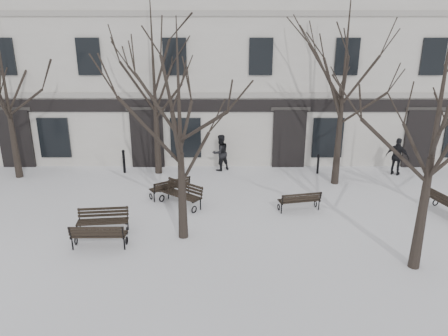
{
  "coord_description": "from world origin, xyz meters",
  "views": [
    {
      "loc": [
        0.31,
        -12.87,
        7.16
      ],
      "look_at": [
        0.29,
        3.0,
        1.64
      ],
      "focal_mm": 35.0,
      "sensor_mm": 36.0,
      "label": 1
    }
  ],
  "objects_px": {
    "bench_5": "(447,203)",
    "tree_2": "(441,97)",
    "tree_1": "(179,107)",
    "bench_0": "(103,220)",
    "bench_3": "(182,193)",
    "bench_4": "(170,187)",
    "bench_1": "(98,235)",
    "bench_2": "(300,200)"
  },
  "relations": [
    {
      "from": "bench_5",
      "to": "tree_2",
      "type": "bearing_deg",
      "value": 127.39
    },
    {
      "from": "tree_1",
      "to": "bench_5",
      "type": "distance_m",
      "value": 10.77
    },
    {
      "from": "tree_2",
      "to": "bench_0",
      "type": "height_order",
      "value": "tree_2"
    },
    {
      "from": "tree_1",
      "to": "bench_5",
      "type": "xyz_separation_m",
      "value": [
        9.84,
        1.75,
        -4.02
      ]
    },
    {
      "from": "bench_3",
      "to": "bench_4",
      "type": "distance_m",
      "value": 0.99
    },
    {
      "from": "bench_3",
      "to": "bench_1",
      "type": "bearing_deg",
      "value": -86.61
    },
    {
      "from": "bench_2",
      "to": "tree_2",
      "type": "bearing_deg",
      "value": 112.89
    },
    {
      "from": "bench_1",
      "to": "bench_0",
      "type": "bearing_deg",
      "value": -83.11
    },
    {
      "from": "tree_1",
      "to": "bench_1",
      "type": "distance_m",
      "value": 4.88
    },
    {
      "from": "bench_1",
      "to": "bench_3",
      "type": "relative_size",
      "value": 0.96
    },
    {
      "from": "bench_0",
      "to": "bench_1",
      "type": "distance_m",
      "value": 1.11
    },
    {
      "from": "bench_2",
      "to": "bench_5",
      "type": "relative_size",
      "value": 0.92
    },
    {
      "from": "bench_0",
      "to": "bench_3",
      "type": "xyz_separation_m",
      "value": [
        2.52,
        2.34,
        0.03
      ]
    },
    {
      "from": "tree_1",
      "to": "bench_1",
      "type": "xyz_separation_m",
      "value": [
        -2.67,
        -0.78,
        -4.01
      ]
    },
    {
      "from": "bench_4",
      "to": "bench_5",
      "type": "relative_size",
      "value": 0.93
    },
    {
      "from": "bench_0",
      "to": "bench_4",
      "type": "bearing_deg",
      "value": 52.0
    },
    {
      "from": "tree_2",
      "to": "bench_5",
      "type": "distance_m",
      "value": 6.52
    },
    {
      "from": "tree_2",
      "to": "bench_2",
      "type": "bearing_deg",
      "value": 124.86
    },
    {
      "from": "bench_2",
      "to": "bench_4",
      "type": "xyz_separation_m",
      "value": [
        -5.17,
        1.35,
        0.02
      ]
    },
    {
      "from": "bench_2",
      "to": "bench_0",
      "type": "bearing_deg",
      "value": 2.29
    },
    {
      "from": "bench_0",
      "to": "bench_5",
      "type": "bearing_deg",
      "value": 0.38
    },
    {
      "from": "tree_2",
      "to": "tree_1",
      "type": "bearing_deg",
      "value": 165.08
    },
    {
      "from": "bench_0",
      "to": "bench_1",
      "type": "xyz_separation_m",
      "value": [
        0.15,
        -1.1,
        0.01
      ]
    },
    {
      "from": "bench_3",
      "to": "bench_2",
      "type": "bearing_deg",
      "value": 31.53
    },
    {
      "from": "tree_1",
      "to": "bench_0",
      "type": "distance_m",
      "value": 4.92
    },
    {
      "from": "bench_5",
      "to": "bench_3",
      "type": "bearing_deg",
      "value": 68.9
    },
    {
      "from": "tree_2",
      "to": "bench_2",
      "type": "distance_m",
      "value": 6.8
    },
    {
      "from": "bench_1",
      "to": "bench_5",
      "type": "height_order",
      "value": "bench_1"
    },
    {
      "from": "bench_2",
      "to": "tree_1",
      "type": "bearing_deg",
      "value": 14.3
    },
    {
      "from": "bench_3",
      "to": "bench_5",
      "type": "xyz_separation_m",
      "value": [
        10.14,
        -0.91,
        -0.03
      ]
    },
    {
      "from": "bench_2",
      "to": "bench_5",
      "type": "distance_m",
      "value": 5.53
    },
    {
      "from": "tree_2",
      "to": "bench_0",
      "type": "distance_m",
      "value": 11.21
    },
    {
      "from": "tree_1",
      "to": "bench_2",
      "type": "relative_size",
      "value": 4.25
    },
    {
      "from": "bench_0",
      "to": "bench_2",
      "type": "bearing_deg",
      "value": 8.18
    },
    {
      "from": "tree_2",
      "to": "bench_2",
      "type": "relative_size",
      "value": 4.87
    },
    {
      "from": "bench_3",
      "to": "bench_0",
      "type": "bearing_deg",
      "value": -99.09
    },
    {
      "from": "tree_1",
      "to": "bench_4",
      "type": "distance_m",
      "value": 5.4
    },
    {
      "from": "bench_2",
      "to": "bench_1",
      "type": "bearing_deg",
      "value": 10.63
    },
    {
      "from": "tree_1",
      "to": "bench_1",
      "type": "height_order",
      "value": "tree_1"
    },
    {
      "from": "bench_4",
      "to": "bench_1",
      "type": "bearing_deg",
      "value": 33.25
    },
    {
      "from": "tree_2",
      "to": "bench_1",
      "type": "bearing_deg",
      "value": 173.47
    },
    {
      "from": "bench_3",
      "to": "tree_1",
      "type": "bearing_deg",
      "value": -45.57
    }
  ]
}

